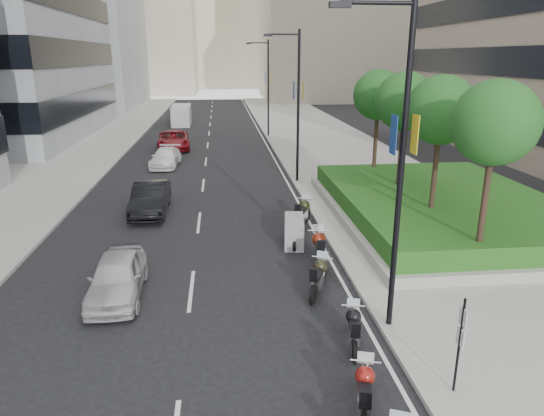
{
  "coord_description": "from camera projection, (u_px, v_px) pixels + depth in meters",
  "views": [
    {
      "loc": [
        -0.36,
        -10.9,
        7.5
      ],
      "look_at": [
        1.51,
        6.55,
        2.0
      ],
      "focal_mm": 32.0,
      "sensor_mm": 36.0,
      "label": 1
    }
  ],
  "objects": [
    {
      "name": "building_cream_centre",
      "position": [
        226.0,
        8.0,
        120.99
      ],
      "size": [
        30.0,
        24.0,
        38.0
      ],
      "primitive_type": "cube",
      "color": "#B7AD93",
      "rests_on": "ground"
    },
    {
      "name": "lamp_post_0",
      "position": [
        397.0,
        155.0,
        12.48
      ],
      "size": [
        2.34,
        0.45,
        9.0
      ],
      "color": "black",
      "rests_on": "ground"
    },
    {
      "name": "lamp_post_2",
      "position": [
        267.0,
        83.0,
        45.68
      ],
      "size": [
        2.34,
        0.45,
        9.0
      ],
      "color": "black",
      "rests_on": "ground"
    },
    {
      "name": "motorcycle_1",
      "position": [
        364.0,
        392.0,
        10.51
      ],
      "size": [
        0.82,
        2.0,
        1.02
      ],
      "rotation": [
        0.0,
        0.0,
        1.29
      ],
      "color": "black",
      "rests_on": "ground"
    },
    {
      "name": "delivery_van",
      "position": [
        181.0,
        116.0,
        55.05
      ],
      "size": [
        2.06,
        5.28,
        2.21
      ],
      "rotation": [
        0.0,
        0.0,
        0.01
      ],
      "color": "silver",
      "rests_on": "ground"
    },
    {
      "name": "car_d",
      "position": [
        174.0,
        140.0,
        40.74
      ],
      "size": [
        3.03,
        5.78,
        1.55
      ],
      "primitive_type": "imported",
      "rotation": [
        0.0,
        0.0,
        0.08
      ],
      "color": "maroon",
      "rests_on": "ground"
    },
    {
      "name": "lamp_post_1",
      "position": [
        296.0,
        100.0,
        28.61
      ],
      "size": [
        2.34,
        0.45,
        9.0
      ],
      "color": "black",
      "rests_on": "ground"
    },
    {
      "name": "motorcycle_2",
      "position": [
        354.0,
        328.0,
        13.02
      ],
      "size": [
        0.67,
        1.94,
        0.97
      ],
      "rotation": [
        0.0,
        0.0,
        1.37
      ],
      "color": "black",
      "rests_on": "ground"
    },
    {
      "name": "lane_centre",
      "position": [
        207.0,
        149.0,
        40.93
      ],
      "size": [
        0.12,
        100.0,
        0.01
      ],
      "primitive_type": "cube",
      "color": "silver",
      "rests_on": "ground"
    },
    {
      "name": "tree_0",
      "position": [
        495.0,
        124.0,
        15.66
      ],
      "size": [
        2.8,
        2.8,
        6.3
      ],
      "color": "#332319",
      "rests_on": "planter"
    },
    {
      "name": "hedge",
      "position": [
        443.0,
        202.0,
        22.84
      ],
      "size": [
        9.4,
        13.4,
        0.8
      ],
      "primitive_type": "cube",
      "color": "#285117",
      "rests_on": "planter"
    },
    {
      "name": "sidewalk_left",
      "position": [
        79.0,
        151.0,
        39.85
      ],
      "size": [
        8.0,
        100.0,
        0.15
      ],
      "primitive_type": "cube",
      "color": "#9E9B93",
      "rests_on": "ground"
    },
    {
      "name": "tree_2",
      "position": [
        405.0,
        102.0,
        23.25
      ],
      "size": [
        2.8,
        2.8,
        6.3
      ],
      "color": "#332319",
      "rests_on": "planter"
    },
    {
      "name": "ground",
      "position": [
        241.0,
        358.0,
        12.62
      ],
      "size": [
        160.0,
        160.0,
        0.0
      ],
      "primitive_type": "plane",
      "color": "black",
      "rests_on": "ground"
    },
    {
      "name": "building_grey_far",
      "position": [
        57.0,
        4.0,
        72.11
      ],
      "size": [
        22.0,
        26.0,
        30.0
      ],
      "primitive_type": "cube",
      "color": "gray",
      "rests_on": "ground"
    },
    {
      "name": "car_c",
      "position": [
        166.0,
        157.0,
        34.42
      ],
      "size": [
        2.12,
        4.51,
        1.27
      ],
      "primitive_type": "imported",
      "rotation": [
        0.0,
        0.0,
        -0.08
      ],
      "color": "white",
      "rests_on": "ground"
    },
    {
      "name": "parking_sign",
      "position": [
        460.0,
        341.0,
        10.78
      ],
      "size": [
        0.06,
        0.32,
        2.5
      ],
      "color": "black",
      "rests_on": "ground"
    },
    {
      "name": "sidewalk_right",
      "position": [
        329.0,
        146.0,
        41.98
      ],
      "size": [
        10.0,
        100.0,
        0.15
      ],
      "primitive_type": "cube",
      "color": "#9E9B93",
      "rests_on": "ground"
    },
    {
      "name": "tree_1",
      "position": [
        441.0,
        111.0,
        19.45
      ],
      "size": [
        2.8,
        2.8,
        6.3
      ],
      "color": "#332319",
      "rests_on": "planter"
    },
    {
      "name": "motorcycle_3",
      "position": [
        319.0,
        276.0,
        15.98
      ],
      "size": [
        1.05,
        1.99,
        1.06
      ],
      "rotation": [
        0.0,
        0.0,
        1.15
      ],
      "color": "black",
      "rests_on": "ground"
    },
    {
      "name": "tree_3",
      "position": [
        378.0,
        95.0,
        27.04
      ],
      "size": [
        2.8,
        2.8,
        6.3
      ],
      "color": "#332319",
      "rests_on": "planter"
    },
    {
      "name": "building_cream_left",
      "position": [
        131.0,
        9.0,
        100.59
      ],
      "size": [
        26.0,
        24.0,
        34.0
      ],
      "primitive_type": "cube",
      "color": "#B7AD93",
      "rests_on": "ground"
    },
    {
      "name": "motorcycle_5",
      "position": [
        294.0,
        231.0,
        20.05
      ],
      "size": [
        1.02,
        2.0,
        1.15
      ],
      "rotation": [
        0.0,
        0.0,
        1.44
      ],
      "color": "black",
      "rests_on": "ground"
    },
    {
      "name": "motorcycle_6",
      "position": [
        303.0,
        213.0,
        22.18
      ],
      "size": [
        1.19,
        2.24,
        1.2
      ],
      "rotation": [
        0.0,
        0.0,
        1.14
      ],
      "color": "black",
      "rests_on": "ground"
    },
    {
      "name": "planter",
      "position": [
        442.0,
        214.0,
        23.02
      ],
      "size": [
        10.0,
        14.0,
        0.4
      ],
      "primitive_type": "cube",
      "color": "#A09E95",
      "rests_on": "sidewalk_right"
    },
    {
      "name": "motorcycle_4",
      "position": [
        319.0,
        249.0,
        18.08
      ],
      "size": [
        0.79,
        2.38,
        1.19
      ],
      "rotation": [
        0.0,
        0.0,
        1.45
      ],
      "color": "black",
      "rests_on": "ground"
    },
    {
      "name": "lane_edge",
      "position": [
        268.0,
        148.0,
        41.46
      ],
      "size": [
        0.12,
        100.0,
        0.01
      ],
      "primitive_type": "cube",
      "color": "silver",
      "rests_on": "ground"
    },
    {
      "name": "car_b",
      "position": [
        151.0,
        198.0,
        24.07
      ],
      "size": [
        1.64,
        4.63,
        1.52
      ],
      "primitive_type": "imported",
      "rotation": [
        0.0,
        0.0,
        0.01
      ],
      "color": "black",
      "rests_on": "ground"
    },
    {
      "name": "car_a",
      "position": [
        117.0,
        277.0,
        15.68
      ],
      "size": [
        1.75,
        4.11,
        1.38
      ],
      "primitive_type": "imported",
      "rotation": [
        0.0,
        0.0,
        0.03
      ],
      "color": "#BABABC",
      "rests_on": "ground"
    }
  ]
}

